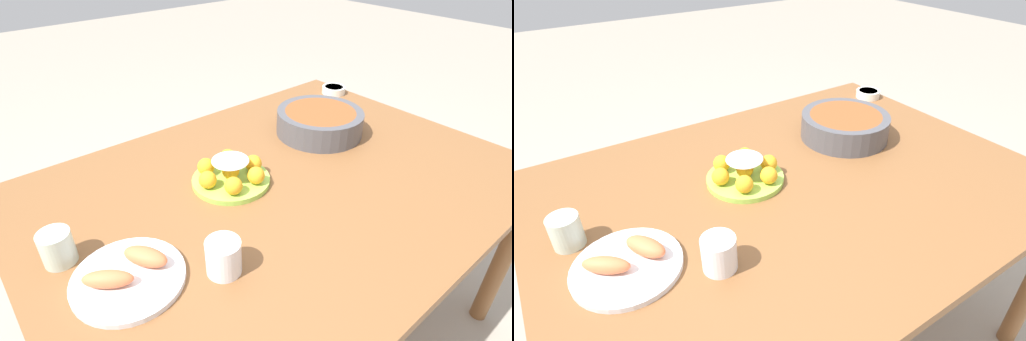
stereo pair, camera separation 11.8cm
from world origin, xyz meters
The scene contains 8 objects.
ground_plane centered at (0.00, 0.00, 0.00)m, with size 12.00×12.00×0.00m, color #9E9384.
dining_table centered at (0.00, 0.00, 0.64)m, with size 1.47×1.07×0.71m.
cake_plate centered at (-0.12, 0.09, 0.74)m, with size 0.23×0.23×0.09m.
serving_bowl centered at (0.32, 0.14, 0.76)m, with size 0.31×0.31×0.09m.
sauce_bowl centered at (0.66, 0.36, 0.73)m, with size 0.10×0.10×0.03m.
seafood_platter centered at (-0.52, -0.07, 0.73)m, with size 0.25×0.25×0.05m.
cup_near centered at (-0.34, -0.18, 0.76)m, with size 0.08×0.08×0.08m.
cup_far centered at (-0.61, 0.08, 0.76)m, with size 0.07×0.07×0.08m.
Camera 1 is at (-0.70, -0.71, 1.39)m, focal length 28.00 mm.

